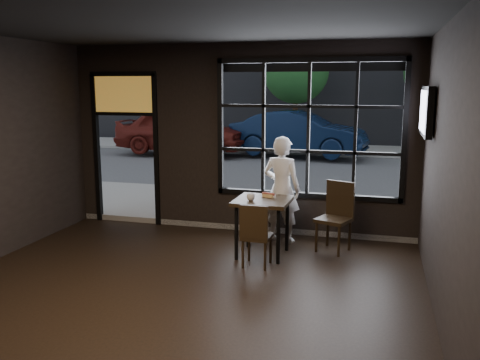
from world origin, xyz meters
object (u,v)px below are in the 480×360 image
(chair_near, at_px, (257,234))
(man, at_px, (282,189))
(navy_car, at_px, (299,133))
(cafe_table, at_px, (262,227))

(chair_near, distance_m, man, 1.31)
(chair_near, bearing_deg, navy_car, -82.57)
(chair_near, height_order, man, man)
(chair_near, distance_m, navy_car, 10.94)
(chair_near, bearing_deg, cafe_table, -84.96)
(cafe_table, xyz_separation_m, navy_car, (-1.09, 10.41, 0.43))
(cafe_table, relative_size, chair_near, 0.95)
(cafe_table, bearing_deg, chair_near, -85.07)
(navy_car, bearing_deg, chair_near, -167.37)
(man, bearing_deg, chair_near, 96.82)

